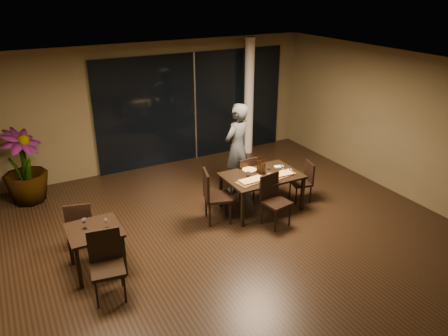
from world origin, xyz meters
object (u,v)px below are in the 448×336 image
chair_side_near (107,261)px  bottle_b (264,167)px  potted_plant (24,167)px  bottle_c (259,164)px  bottle_a (260,167)px  chair_main_far (245,175)px  main_table (262,178)px  chair_side_far (80,223)px  chair_main_near (273,197)px  chair_main_right (304,179)px  diner (237,148)px  side_table (95,236)px  chair_main_left (213,194)px

chair_side_near → bottle_b: size_ratio=3.33×
potted_plant → bottle_c: bearing=-30.4°
chair_side_near → bottle_c: 3.65m
potted_plant → bottle_a: bearing=-31.7°
chair_main_far → bottle_b: (0.09, -0.56, 0.39)m
chair_main_far → main_table: bearing=91.1°
chair_side_far → chair_main_far: bearing=-158.0°
chair_main_near → bottle_c: 0.83m
main_table → chair_main_far: (-0.05, 0.57, -0.16)m
chair_side_far → chair_side_near: bearing=110.3°
main_table → chair_main_right: (0.99, -0.10, -0.20)m
chair_side_far → potted_plant: (-0.61, 2.37, 0.26)m
diner → bottle_b: 1.00m
side_table → diner: bearing=23.8°
chair_side_near → bottle_a: bearing=28.2°
chair_side_far → bottle_a: 3.49m
chair_main_left → chair_main_right: (2.07, -0.11, -0.11)m
chair_main_near → chair_main_left: chair_main_left is taller
chair_main_left → bottle_c: size_ratio=3.11×
bottle_b → chair_main_left: bearing=-179.8°
side_table → diner: 3.74m
chair_main_right → chair_main_near: bearing=-53.4°
chair_side_far → chair_side_near: size_ratio=0.91×
potted_plant → bottle_b: (4.16, -2.55, 0.12)m
diner → bottle_a: diner is taller
side_table → chair_side_near: size_ratio=0.78×
main_table → chair_side_near: bearing=-161.1°
chair_side_far → chair_side_near: 1.35m
chair_main_near → diner: (0.13, 1.59, 0.43)m
side_table → bottle_a: bearing=9.0°
bottle_b → potted_plant: bearing=148.5°
bottle_a → bottle_c: bottle_c is taller
side_table → bottle_b: (3.45, 0.51, 0.28)m
chair_main_left → potted_plant: 3.96m
chair_main_far → chair_main_near: bearing=82.7°
chair_main_near → bottle_a: (0.10, 0.63, 0.35)m
bottle_c → chair_main_left: bearing=-172.8°
chair_side_far → bottle_b: (3.54, -0.18, 0.38)m
chair_main_far → diner: bearing=-100.3°
side_table → diner: size_ratio=0.41×
chair_main_left → main_table: bearing=-74.3°
chair_main_left → chair_side_near: (-2.30, -1.16, -0.02)m
diner → bottle_c: diner is taller
chair_side_near → bottle_a: 3.58m
potted_plant → bottle_b: potted_plant is taller
chair_main_left → chair_side_near: bearing=132.7°
chair_main_far → chair_side_far: size_ratio=1.00×
chair_main_right → chair_side_far: chair_side_far is taller
diner → bottle_c: 0.86m
chair_side_near → bottle_c: bearing=29.6°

